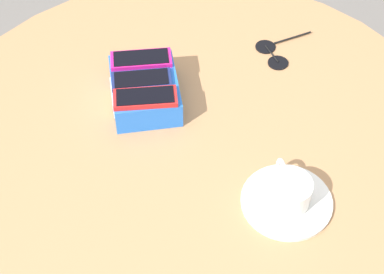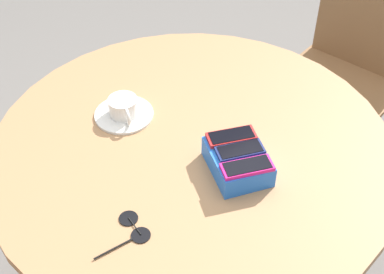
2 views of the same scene
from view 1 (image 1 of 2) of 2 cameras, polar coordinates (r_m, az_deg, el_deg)
name	(u,v)px [view 1 (image 1 of 2)]	position (r m, az deg, el deg)	size (l,w,h in m)	color
round_table	(192,178)	(1.37, 0.00, -3.64)	(1.11, 1.11, 0.78)	#2D2D2D
phone_box	(145,90)	(1.34, -4.21, 4.16)	(0.20, 0.17, 0.06)	blue
phone_magenta	(141,59)	(1.36, -4.55, 6.91)	(0.08, 0.14, 0.01)	#D11975
phone_navy	(141,80)	(1.31, -4.52, 5.10)	(0.08, 0.13, 0.01)	navy
phone_red	(145,98)	(1.28, -4.18, 3.50)	(0.08, 0.14, 0.01)	red
saucer	(287,202)	(1.20, 8.40, -5.70)	(0.17, 0.17, 0.01)	silver
coffee_cup	(288,190)	(1.18, 8.53, -4.71)	(0.11, 0.08, 0.06)	silver
sunglasses	(274,53)	(1.48, 7.29, 7.42)	(0.10, 0.14, 0.01)	black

